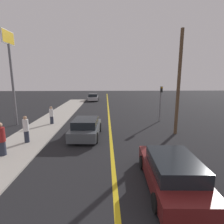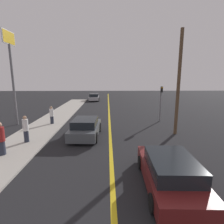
% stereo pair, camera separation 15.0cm
% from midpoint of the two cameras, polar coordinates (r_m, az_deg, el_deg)
% --- Properties ---
extents(road_center_line, '(0.20, 60.00, 0.01)m').
position_cam_midpoint_polar(road_center_line, '(18.09, -0.64, -2.30)').
color(road_center_line, gold).
rests_on(road_center_line, ground_plane).
extents(sidewalk_left, '(3.02, 34.35, 0.11)m').
position_cam_midpoint_polar(sidewalk_left, '(18.10, -18.84, -2.73)').
color(sidewalk_left, '#ADA89E').
rests_on(sidewalk_left, ground_plane).
extents(car_near_right_lane, '(2.12, 4.42, 1.30)m').
position_cam_midpoint_polar(car_near_right_lane, '(7.39, 18.90, -18.17)').
color(car_near_right_lane, maroon).
rests_on(car_near_right_lane, ground_plane).
extents(car_ahead_center, '(2.13, 4.11, 1.35)m').
position_cam_midpoint_polar(car_ahead_center, '(12.69, -8.30, -5.14)').
color(car_ahead_center, '#4C5156').
rests_on(car_ahead_center, ground_plane).
extents(car_far_distant, '(2.01, 3.98, 1.33)m').
position_cam_midpoint_polar(car_far_distant, '(33.20, -5.76, 4.81)').
color(car_far_distant, '#9E9EA3').
rests_on(car_far_distant, ground_plane).
extents(pedestrian_near_curb, '(0.43, 0.43, 1.80)m').
position_cam_midpoint_polar(pedestrian_near_curb, '(11.03, -32.28, -7.40)').
color(pedestrian_near_curb, '#282D3D').
rests_on(pedestrian_near_curb, sidewalk_left).
extents(pedestrian_mid_group, '(0.35, 0.35, 1.72)m').
position_cam_midpoint_polar(pedestrian_mid_group, '(12.44, -26.04, -5.00)').
color(pedestrian_mid_group, '#282D3D').
rests_on(pedestrian_mid_group, sidewalk_left).
extents(pedestrian_far_standing, '(0.35, 0.35, 1.58)m').
position_cam_midpoint_polar(pedestrian_far_standing, '(16.60, -18.85, -0.95)').
color(pedestrian_far_standing, '#282D3D').
rests_on(pedestrian_far_standing, sidewalk_left).
extents(traffic_light, '(0.18, 0.40, 3.40)m').
position_cam_midpoint_polar(traffic_light, '(17.34, 15.87, 3.83)').
color(traffic_light, slate).
rests_on(traffic_light, ground_plane).
extents(roadside_sign, '(0.20, 1.88, 8.04)m').
position_cam_midpoint_polar(roadside_sign, '(17.68, -29.99, 14.88)').
color(roadside_sign, slate).
rests_on(roadside_sign, ground_plane).
extents(utility_pole, '(0.24, 0.24, 7.54)m').
position_cam_midpoint_polar(utility_pole, '(13.65, 21.20, 8.62)').
color(utility_pole, brown).
rests_on(utility_pole, ground_plane).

